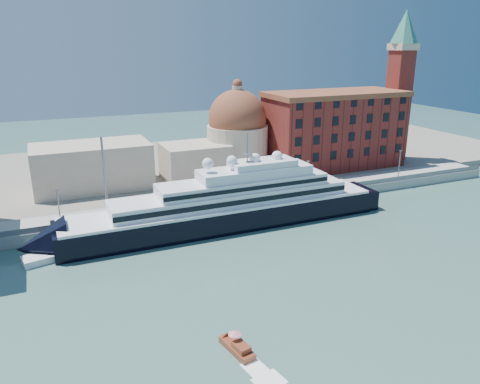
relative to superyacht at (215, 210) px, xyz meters
name	(u,v)px	position (x,y,z in m)	size (l,w,h in m)	color
ground	(252,274)	(-1.64, -23.00, -4.18)	(400.00, 400.00, 0.00)	#3C685F
quay	(193,208)	(-1.64, 11.00, -2.93)	(180.00, 10.00, 2.50)	gray
land	(153,169)	(-1.64, 52.00, -3.18)	(260.00, 72.00, 2.00)	slate
quay_fence	(199,207)	(-1.64, 6.50, -1.08)	(180.00, 0.10, 1.20)	slate
superyacht	(215,210)	(0.00, 0.00, 0.00)	(81.13, 11.25, 24.25)	black
service_barge	(56,254)	(-33.40, -2.14, -3.44)	(12.13, 6.41, 2.60)	white
water_taxi	(238,347)	(-12.71, -42.15, -3.49)	(3.13, 6.35, 2.89)	maroon
warehouse	(334,129)	(50.36, 29.00, 9.60)	(43.00, 19.00, 23.25)	maroon
campanile	(400,77)	(74.36, 29.00, 24.57)	(8.40, 8.40, 47.00)	maroon
church	(187,147)	(4.74, 34.72, 6.72)	(66.00, 18.00, 25.50)	beige
lamp_posts	(140,182)	(-14.31, 9.27, 5.66)	(120.80, 2.40, 18.00)	slate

